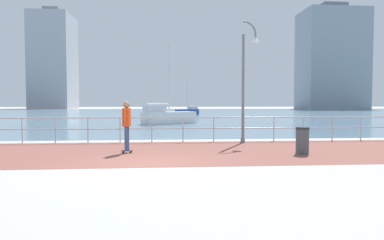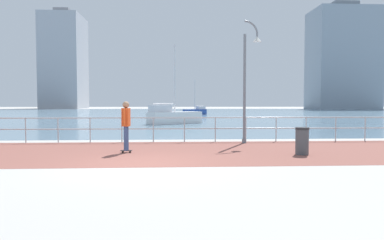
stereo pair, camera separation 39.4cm
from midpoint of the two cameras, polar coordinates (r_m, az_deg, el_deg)
ground at (r=49.92m, az=-5.61°, el=0.79°), size 220.00×220.00×0.00m
brick_paving at (r=12.55m, az=-8.01°, el=-5.23°), size 28.00×6.17×0.01m
harbor_water at (r=60.52m, az=-5.47°, el=1.15°), size 180.00×88.00×0.00m
waterfront_railing at (r=15.53m, az=-7.39°, el=-0.82°), size 25.25×0.06×1.12m
lamppost at (r=15.34m, az=8.31°, el=7.25°), size 0.82×0.36×5.33m
skateboarder at (r=12.28m, az=-11.65°, el=-0.31°), size 0.41×0.56×1.81m
trash_bin at (r=12.37m, az=16.92°, el=-3.27°), size 0.46×0.46×0.93m
sailboat_white at (r=29.10m, az=-4.47°, el=0.61°), size 4.77×3.81×6.65m
sailboat_yellow at (r=52.36m, az=-0.90°, el=1.45°), size 3.75×3.01×5.24m
tower_brick at (r=108.54m, az=21.98°, el=9.21°), size 17.46×12.04×30.09m
tower_glass at (r=119.53m, az=-21.97°, el=8.94°), size 11.84×14.90×31.52m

